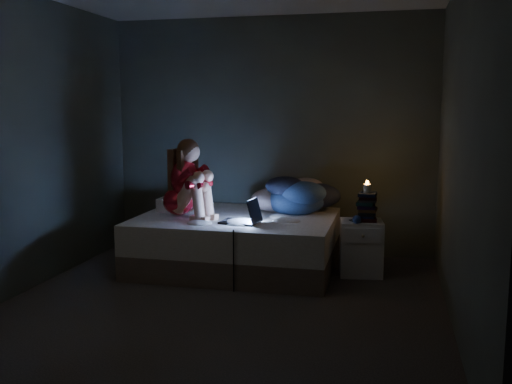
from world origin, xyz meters
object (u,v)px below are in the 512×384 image
(woman, at_px, (179,178))
(phone, at_px, (355,221))
(candle, at_px, (367,189))
(nightstand, at_px, (361,248))
(laptop, at_px, (240,210))
(bed, at_px, (237,242))

(woman, bearing_deg, phone, 23.67)
(woman, height_order, candle, woman)
(nightstand, bearing_deg, phone, -147.31)
(laptop, relative_size, phone, 2.54)
(nightstand, bearing_deg, candle, 14.44)
(laptop, bearing_deg, phone, 25.88)
(nightstand, relative_size, phone, 3.80)
(woman, height_order, phone, woman)
(woman, relative_size, laptop, 2.21)
(candle, distance_m, phone, 0.33)
(bed, bearing_deg, laptop, -69.99)
(laptop, relative_size, candle, 4.45)
(bed, height_order, laptop, laptop)
(woman, xyz_separation_m, nightstand, (1.77, 0.25, -0.66))
(laptop, height_order, nightstand, laptop)
(woman, height_order, laptop, woman)
(laptop, height_order, phone, laptop)
(laptop, height_order, candle, candle)
(woman, bearing_deg, laptop, 4.81)
(laptop, xyz_separation_m, phone, (1.05, 0.34, -0.12))
(bed, xyz_separation_m, candle, (1.28, 0.07, 0.58))
(woman, xyz_separation_m, phone, (1.70, 0.20, -0.39))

